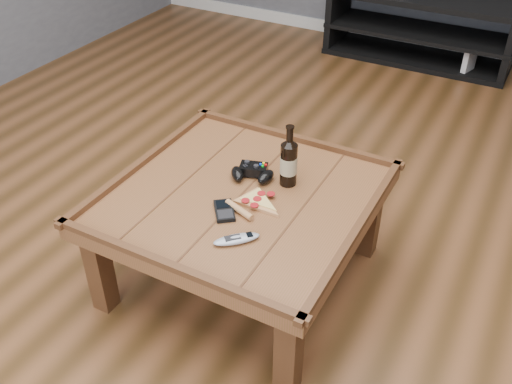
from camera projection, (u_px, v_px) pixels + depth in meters
The scene contains 10 objects.
ground at pixel (243, 276), 2.53m from camera, with size 6.00×6.00×0.00m, color #422A13.
baseboard at pixel (424, 44), 4.64m from camera, with size 5.00×0.02×0.10m, color silver.
coffee_table at pixel (242, 206), 2.30m from camera, with size 1.03×1.03×0.48m.
media_console at pixel (420, 29), 4.35m from camera, with size 1.40×0.45×0.50m.
beer_bottle at pixel (289, 161), 2.27m from camera, with size 0.07×0.07×0.27m.
game_controller at pixel (252, 173), 2.35m from camera, with size 0.19×0.16×0.05m.
pizza_slice at pixel (255, 202), 2.21m from camera, with size 0.23×0.29×0.03m.
smartphone at pixel (224, 211), 2.17m from camera, with size 0.14×0.15×0.02m.
remote_control at pixel (237, 239), 2.03m from camera, with size 0.16×0.16×0.02m.
game_console at pixel (469, 64), 4.20m from camera, with size 0.13×0.18×0.20m.
Camera 1 is at (0.92, -1.59, 1.79)m, focal length 40.00 mm.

